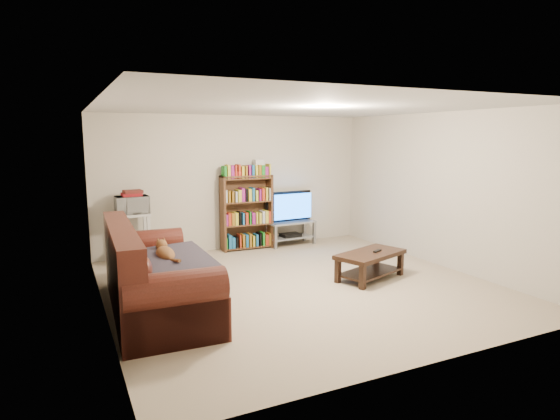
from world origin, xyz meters
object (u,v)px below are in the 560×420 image
sofa (150,281)px  coffee_table (370,260)px  tv_stand (291,229)px  bookshelf (247,211)px

sofa → coffee_table: (3.07, -0.08, -0.08)m
sofa → tv_stand: size_ratio=2.63×
coffee_table → tv_stand: tv_stand is taller
bookshelf → tv_stand: bearing=-2.5°
sofa → coffee_table: sofa is taller
coffee_table → bookshelf: bearing=91.4°
sofa → tv_stand: bearing=40.0°
coffee_table → bookshelf: (-0.93, 2.46, 0.42)m
coffee_table → tv_stand: 2.40m
tv_stand → coffee_table: bearing=-92.2°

